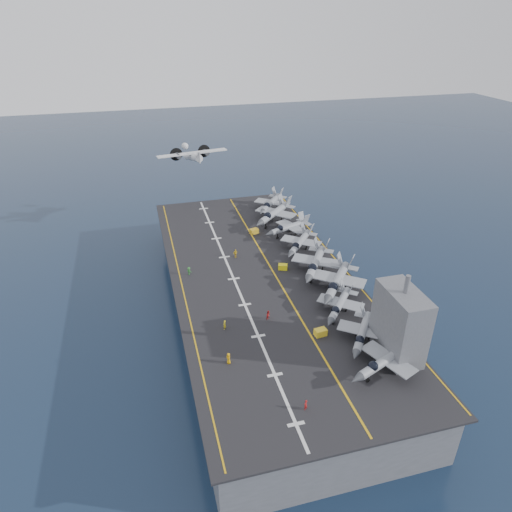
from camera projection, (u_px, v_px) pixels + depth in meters
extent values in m
plane|color=#142135|center=(261.00, 314.00, 103.58)|extent=(500.00, 500.00, 0.00)
cube|color=#56595E|center=(261.00, 296.00, 101.19)|extent=(36.00, 90.00, 10.00)
cube|color=black|center=(261.00, 276.00, 98.70)|extent=(38.00, 92.00, 0.40)
cube|color=gold|center=(274.00, 273.00, 99.27)|extent=(0.35, 90.00, 0.02)
cube|color=silver|center=(234.00, 279.00, 97.23)|extent=(0.50, 90.00, 0.02)
cube|color=gold|center=(182.00, 286.00, 94.74)|extent=(0.25, 90.00, 0.02)
cube|color=gold|center=(340.00, 264.00, 102.78)|extent=(0.25, 90.00, 0.02)
imported|color=#E09F0A|center=(229.00, 358.00, 73.74)|extent=(0.92, 1.27, 1.98)
imported|color=yellow|center=(225.00, 325.00, 81.65)|extent=(1.28, 1.31, 1.84)
imported|color=#2B7E2C|center=(189.00, 271.00, 98.40)|extent=(1.28, 1.24, 1.79)
imported|color=yellow|center=(235.00, 253.00, 105.20)|extent=(1.39, 1.15, 2.00)
imported|color=#B21919|center=(306.00, 405.00, 65.25)|extent=(1.25, 1.23, 1.76)
imported|color=#B21919|center=(268.00, 315.00, 84.30)|extent=(1.30, 1.26, 1.82)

